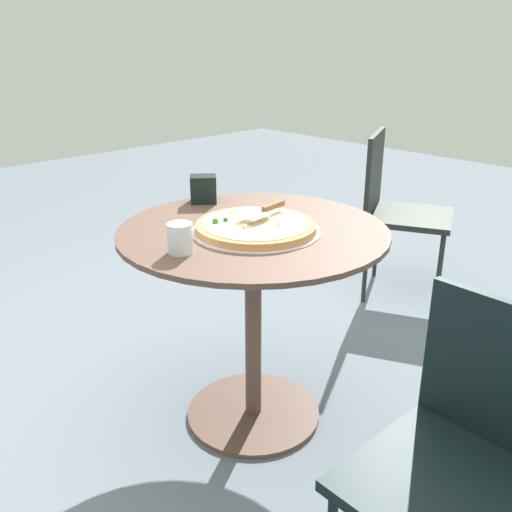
# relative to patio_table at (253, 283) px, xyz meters

# --- Properties ---
(ground_plane) EXTENTS (10.00, 10.00, 0.00)m
(ground_plane) POSITION_rel_patio_table_xyz_m (0.00, 0.00, -0.55)
(ground_plane) COLOR slate
(patio_table) EXTENTS (0.91, 0.91, 0.75)m
(patio_table) POSITION_rel_patio_table_xyz_m (0.00, 0.00, 0.00)
(patio_table) COLOR brown
(patio_table) RESTS_ON ground
(pizza_on_tray) EXTENTS (0.43, 0.43, 0.05)m
(pizza_on_tray) POSITION_rel_patio_table_xyz_m (-0.03, 0.02, 0.22)
(pizza_on_tray) COLOR silver
(pizza_on_tray) RESTS_ON patio_table
(pizza_server) EXTENTS (0.09, 0.21, 0.02)m
(pizza_server) POSITION_rel_patio_table_xyz_m (-0.01, -0.05, 0.26)
(pizza_server) COLOR silver
(pizza_server) RESTS_ON pizza_on_tray
(drinking_cup) EXTENTS (0.08, 0.08, 0.09)m
(drinking_cup) POSITION_rel_patio_table_xyz_m (-0.01, 0.31, 0.25)
(drinking_cup) COLOR white
(drinking_cup) RESTS_ON patio_table
(napkin_dispenser) EXTENTS (0.12, 0.13, 0.10)m
(napkin_dispenser) POSITION_rel_patio_table_xyz_m (0.36, -0.08, 0.25)
(napkin_dispenser) COLOR black
(napkin_dispenser) RESTS_ON patio_table
(patio_chair_far) EXTENTS (0.44, 0.44, 0.81)m
(patio_chair_far) POSITION_rel_patio_table_xyz_m (-0.91, 0.18, -0.07)
(patio_chair_far) COLOR black
(patio_chair_far) RESTS_ON ground
(patio_chair_corner) EXTENTS (0.58, 0.58, 0.89)m
(patio_chair_corner) POSITION_rel_patio_table_xyz_m (0.28, -1.33, -0.03)
(patio_chair_corner) COLOR black
(patio_chair_corner) RESTS_ON ground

